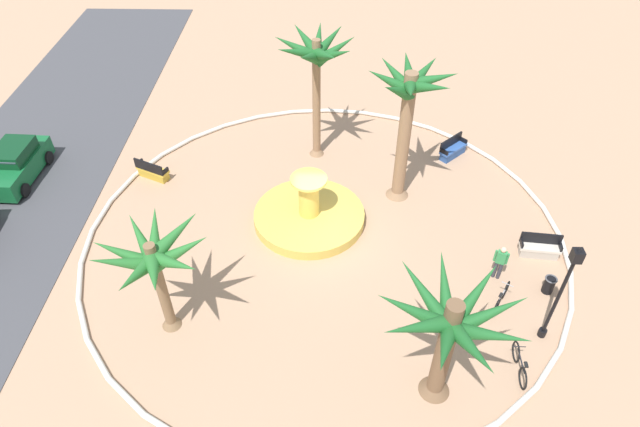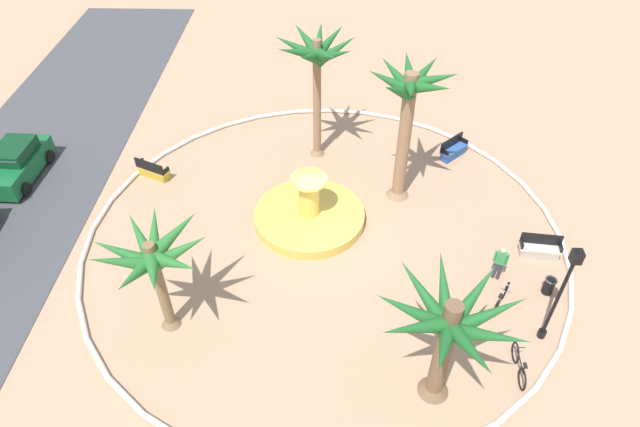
{
  "view_description": "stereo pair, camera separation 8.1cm",
  "coord_description": "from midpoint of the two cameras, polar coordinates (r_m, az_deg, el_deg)",
  "views": [
    {
      "loc": [
        -16.39,
        -0.19,
        15.99
      ],
      "look_at": [
        0.28,
        0.2,
        1.0
      ],
      "focal_mm": 30.67,
      "sensor_mm": 36.0,
      "label": 1
    },
    {
      "loc": [
        -16.38,
        -0.27,
        15.99
      ],
      "look_at": [
        0.28,
        0.2,
        1.0
      ],
      "focal_mm": 30.67,
      "sensor_mm": 36.0,
      "label": 2
    }
  ],
  "objects": [
    {
      "name": "parked_car_second",
      "position": [
        29.07,
        -29.01,
        4.59
      ],
      "size": [
        4.06,
        2.04,
        1.67
      ],
      "color": "#145B2D",
      "rests_on": "ground"
    },
    {
      "name": "palm_tree_by_curb",
      "position": [
        18.1,
        -16.94,
        -4.59
      ],
      "size": [
        3.92,
        3.84,
        4.3
      ],
      "color": "brown",
      "rests_on": "ground"
    },
    {
      "name": "palm_tree_mid_plaza",
      "position": [
        24.82,
        -0.21,
        15.75
      ],
      "size": [
        3.86,
        3.81,
        6.21
      ],
      "color": "#8E6B4C",
      "rests_on": "ground"
    },
    {
      "name": "trash_bin",
      "position": [
        22.26,
        22.88,
        -6.92
      ],
      "size": [
        0.46,
        0.46,
        0.73
      ],
      "color": "black",
      "rests_on": "ground"
    },
    {
      "name": "ground_plane",
      "position": [
        22.9,
        0.59,
        -2.34
      ],
      "size": [
        80.0,
        80.0,
        0.0
      ],
      "primitive_type": "plane",
      "color": "tan"
    },
    {
      "name": "palm_tree_near_fountain",
      "position": [
        16.07,
        13.4,
        -11.53
      ],
      "size": [
        4.44,
        4.45,
        4.59
      ],
      "color": "brown",
      "rests_on": "ground"
    },
    {
      "name": "person_cyclist_helmet",
      "position": [
        21.73,
        18.37,
        -4.78
      ],
      "size": [
        0.32,
        0.5,
        1.62
      ],
      "color": "#33333D",
      "rests_on": "ground"
    },
    {
      "name": "fountain",
      "position": [
        23.37,
        -1.03,
        -0.14
      ],
      "size": [
        4.74,
        4.74,
        2.31
      ],
      "color": "gold",
      "rests_on": "ground"
    },
    {
      "name": "palm_tree_far_side",
      "position": [
        22.49,
        9.29,
        11.03
      ],
      "size": [
        3.71,
        3.63,
        6.33
      ],
      "color": "#8E6B4C",
      "rests_on": "ground"
    },
    {
      "name": "bicycle_red_frame",
      "position": [
        19.62,
        20.15,
        -14.65
      ],
      "size": [
        1.72,
        0.44,
        0.94
      ],
      "color": "black",
      "rests_on": "ground"
    },
    {
      "name": "bicycle_by_lamppost",
      "position": [
        21.18,
        18.44,
        -8.46
      ],
      "size": [
        1.48,
        0.98,
        0.94
      ],
      "color": "black",
      "rests_on": "ground"
    },
    {
      "name": "lamppost",
      "position": [
        19.22,
        24.08,
        -7.12
      ],
      "size": [
        0.32,
        0.32,
        4.4
      ],
      "color": "black",
      "rests_on": "ground"
    },
    {
      "name": "bench_west",
      "position": [
        26.84,
        -16.91,
        4.24
      ],
      "size": [
        1.13,
        1.66,
        1.0
      ],
      "color": "gold",
      "rests_on": "ground"
    },
    {
      "name": "bench_north",
      "position": [
        23.56,
        22.0,
        -3.5
      ],
      "size": [
        0.67,
        1.64,
        1.0
      ],
      "color": "beige",
      "rests_on": "ground"
    },
    {
      "name": "bench_east",
      "position": [
        27.82,
        13.81,
        6.41
      ],
      "size": [
        1.46,
        1.51,
        1.0
      ],
      "color": "#335BA8",
      "rests_on": "ground"
    },
    {
      "name": "plaza_curb",
      "position": [
        22.83,
        0.6,
        -2.16
      ],
      "size": [
        19.8,
        19.8,
        0.2
      ],
      "primitive_type": "torus",
      "color": "silver",
      "rests_on": "ground"
    }
  ]
}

